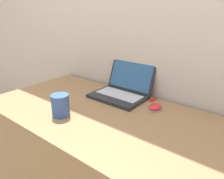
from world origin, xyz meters
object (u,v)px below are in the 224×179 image
at_px(drink_cup, 60,105).
at_px(usb_stick, 153,100).
at_px(laptop, 122,89).
at_px(computer_mouse, 155,107).

xyz_separation_m(drink_cup, usb_stick, (0.28, 0.47, -0.06)).
bearing_deg(usb_stick, drink_cup, -120.45).
height_order(laptop, drink_cup, laptop).
bearing_deg(drink_cup, usb_stick, 59.55).
height_order(drink_cup, computer_mouse, drink_cup).
bearing_deg(computer_mouse, drink_cup, -133.41).
xyz_separation_m(laptop, usb_stick, (0.19, 0.06, -0.04)).
xyz_separation_m(laptop, drink_cup, (-0.09, -0.41, 0.02)).
bearing_deg(computer_mouse, laptop, 170.14).
height_order(laptop, computer_mouse, laptop).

